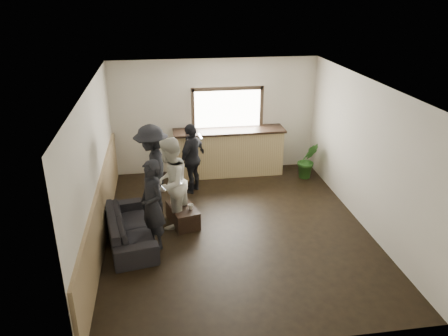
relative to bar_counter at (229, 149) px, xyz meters
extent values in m
cube|color=black|center=(-0.30, -2.70, -0.64)|extent=(5.00, 6.00, 0.01)
cube|color=silver|center=(-0.30, -2.70, 2.16)|extent=(5.00, 6.00, 0.01)
cube|color=beige|center=(-0.30, 0.30, 0.76)|extent=(5.00, 0.01, 2.80)
cube|color=beige|center=(-0.30, -5.70, 0.76)|extent=(5.00, 0.01, 2.80)
cube|color=beige|center=(-2.80, -2.70, 0.76)|extent=(0.01, 6.00, 2.80)
cube|color=beige|center=(2.20, -2.70, 0.76)|extent=(0.01, 6.00, 2.80)
cube|color=#9D8158|center=(-2.77, -2.70, -0.09)|extent=(0.06, 5.90, 1.10)
cube|color=tan|center=(0.00, -0.02, -0.09)|extent=(2.60, 0.60, 1.10)
cube|color=black|center=(0.00, -0.02, 0.48)|extent=(2.70, 0.68, 0.05)
cube|color=white|center=(0.00, 0.26, 0.96)|extent=(1.60, 0.06, 0.90)
cube|color=#3F3326|center=(0.00, 0.23, 1.45)|extent=(1.72, 0.08, 0.08)
cube|color=#3F3326|center=(-0.84, 0.23, 0.96)|extent=(0.08, 0.08, 1.06)
cube|color=#3F3326|center=(0.84, 0.23, 0.96)|extent=(0.08, 0.08, 1.06)
imported|color=black|center=(-2.29, -2.83, -0.36)|extent=(1.08, 2.02, 0.56)
cube|color=black|center=(-1.29, -2.33, -0.46)|extent=(0.66, 0.91, 0.36)
imported|color=silver|center=(-1.42, -2.17, -0.23)|extent=(0.15, 0.15, 0.09)
imported|color=silver|center=(-1.14, -2.44, -0.23)|extent=(0.11, 0.11, 0.10)
imported|color=#2D6623|center=(1.85, -0.54, -0.19)|extent=(0.50, 0.40, 0.90)
imported|color=black|center=(-1.84, -3.07, 0.19)|extent=(0.65, 0.72, 1.66)
cube|color=black|center=(-1.65, -2.96, 0.46)|extent=(0.12, 0.11, 0.12)
cube|color=silver|center=(-1.65, -2.97, 0.47)|extent=(0.10, 0.09, 0.11)
imported|color=beige|center=(-1.51, -2.36, 0.26)|extent=(0.98, 1.08, 1.79)
cube|color=black|center=(-1.31, -2.45, 0.32)|extent=(0.11, 0.10, 0.12)
cube|color=silver|center=(-1.31, -2.45, 0.32)|extent=(0.10, 0.09, 0.11)
imported|color=black|center=(-1.83, -1.68, 0.29)|extent=(0.82, 1.27, 1.85)
cube|color=black|center=(-1.62, -1.65, 0.47)|extent=(0.10, 0.08, 0.12)
cube|color=silver|center=(-1.62, -1.66, 0.47)|extent=(0.08, 0.07, 0.11)
imported|color=black|center=(-0.97, -0.88, 0.16)|extent=(0.87, 0.99, 1.60)
cube|color=black|center=(-0.79, -1.01, 0.72)|extent=(0.12, 0.11, 0.12)
cube|color=silver|center=(-0.79, -1.02, 0.72)|extent=(0.10, 0.10, 0.11)
camera|label=1|loc=(-1.61, -9.94, 3.74)|focal=35.00mm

